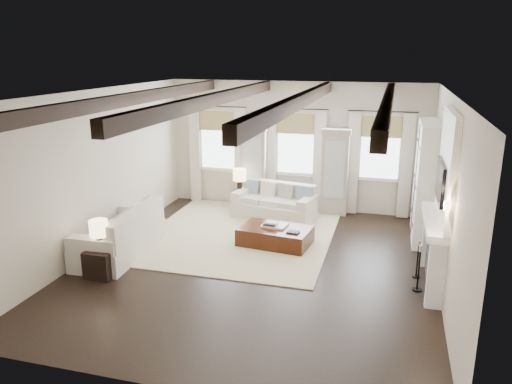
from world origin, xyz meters
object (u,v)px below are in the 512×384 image
(sofa_back, at_px, (275,204))
(side_table_back, at_px, (240,201))
(side_table_front, at_px, (102,263))
(ottoman, at_px, (275,236))
(sofa_left, at_px, (123,236))

(sofa_back, distance_m, side_table_back, 0.97)
(side_table_front, relative_size, side_table_back, 0.92)
(ottoman, distance_m, side_table_back, 2.38)
(sofa_left, height_order, side_table_back, sofa_left)
(ottoman, distance_m, side_table_front, 3.50)
(sofa_back, relative_size, side_table_back, 3.82)
(sofa_left, xyz_separation_m, side_table_front, (0.15, -1.00, -0.14))
(side_table_front, xyz_separation_m, side_table_back, (1.27, 4.23, 0.02))
(sofa_back, height_order, sofa_left, sofa_left)
(ottoman, bearing_deg, sofa_left, -148.14)
(ottoman, bearing_deg, sofa_back, 110.65)
(side_table_back, bearing_deg, side_table_front, -106.70)
(sofa_left, relative_size, side_table_back, 4.18)
(sofa_left, xyz_separation_m, side_table_back, (1.41, 3.22, -0.11))
(sofa_back, distance_m, ottoman, 1.80)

